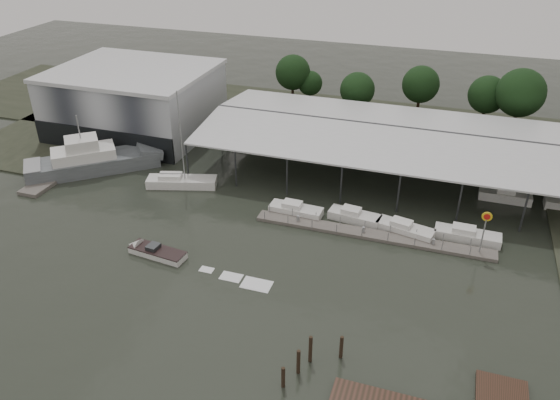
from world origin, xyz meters
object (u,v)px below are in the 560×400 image
(grey_trawler, at_px, (94,160))
(speedboat_underway, at_px, (153,251))
(shell_fuel_sign, at_px, (485,225))
(white_sailboat, at_px, (181,182))

(grey_trawler, bearing_deg, speedboat_underway, -80.58)
(shell_fuel_sign, bearing_deg, speedboat_underway, -161.91)
(shell_fuel_sign, relative_size, speedboat_underway, 0.30)
(shell_fuel_sign, relative_size, grey_trawler, 0.31)
(grey_trawler, xyz_separation_m, speedboat_underway, (18.57, -15.95, -1.19))
(shell_fuel_sign, bearing_deg, white_sailboat, 173.85)
(white_sailboat, xyz_separation_m, speedboat_underway, (4.56, -15.46, -0.26))
(shell_fuel_sign, xyz_separation_m, speedboat_underway, (-34.44, -11.25, -3.53))
(white_sailboat, bearing_deg, shell_fuel_sign, -22.54)
(white_sailboat, bearing_deg, speedboat_underway, -89.94)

